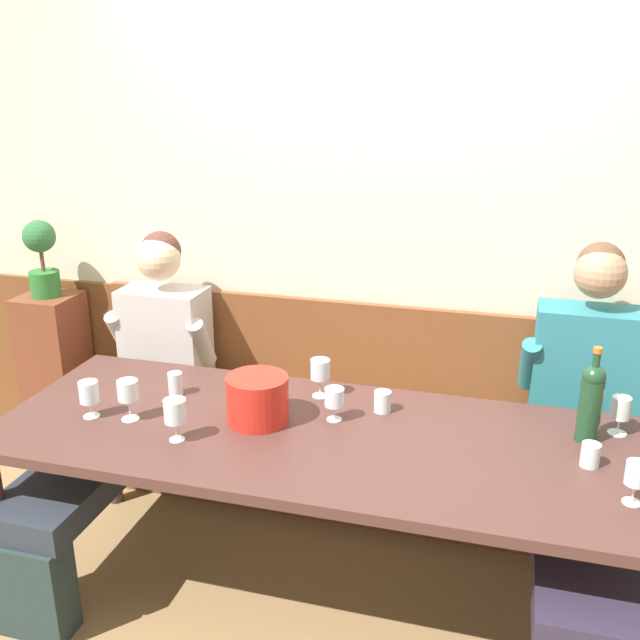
# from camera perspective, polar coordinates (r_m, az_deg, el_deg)

# --- Properties ---
(ground_plane) EXTENTS (6.80, 6.80, 0.02)m
(ground_plane) POSITION_cam_1_polar(r_m,az_deg,el_deg) (2.96, -0.54, -22.68)
(ground_plane) COLOR olive
(ground_plane) RESTS_ON ground
(room_wall_back) EXTENTS (6.80, 0.08, 2.80)m
(room_wall_back) POSITION_cam_1_polar(r_m,az_deg,el_deg) (3.31, 4.70, 9.31)
(room_wall_back) COLOR beige
(room_wall_back) RESTS_ON ground
(wood_wainscot_panel) EXTENTS (6.80, 0.03, 0.92)m
(wood_wainscot_panel) POSITION_cam_1_polar(r_m,az_deg,el_deg) (3.54, 4.12, -5.97)
(wood_wainscot_panel) COLOR brown
(wood_wainscot_panel) RESTS_ON ground
(wall_bench) EXTENTS (2.72, 0.42, 0.94)m
(wall_bench) POSITION_cam_1_polar(r_m,az_deg,el_deg) (3.44, 3.33, -10.11)
(wall_bench) COLOR brown
(wall_bench) RESTS_ON ground
(dining_table) EXTENTS (2.42, 0.90, 0.73)m
(dining_table) POSITION_cam_1_polar(r_m,az_deg,el_deg) (2.66, 0.13, -10.28)
(dining_table) COLOR #4A2C27
(dining_table) RESTS_ON ground
(person_center_right_seat) EXTENTS (0.50, 1.33, 1.26)m
(person_center_right_seat) POSITION_cam_1_polar(r_m,az_deg,el_deg) (3.31, -14.89, -5.53)
(person_center_right_seat) COLOR #243332
(person_center_right_seat) RESTS_ON ground
(person_left_seat) EXTENTS (0.54, 1.32, 1.33)m
(person_left_seat) POSITION_cam_1_polar(r_m,az_deg,el_deg) (2.91, 20.60, -9.45)
(person_left_seat) COLOR #272B40
(person_left_seat) RESTS_ON ground
(ice_bucket) EXTENTS (0.23, 0.23, 0.18)m
(ice_bucket) POSITION_cam_1_polar(r_m,az_deg,el_deg) (2.68, -4.99, -6.29)
(ice_bucket) COLOR red
(ice_bucket) RESTS_ON dining_table
(wine_bottle_clear_water) EXTENTS (0.08, 0.08, 0.35)m
(wine_bottle_clear_water) POSITION_cam_1_polar(r_m,az_deg,el_deg) (2.68, 20.76, -6.01)
(wine_bottle_clear_water) COLOR #1C4025
(wine_bottle_clear_water) RESTS_ON dining_table
(wine_glass_right_end) EXTENTS (0.07, 0.07, 0.14)m
(wine_glass_right_end) POSITION_cam_1_polar(r_m,az_deg,el_deg) (2.84, -17.91, -5.61)
(wine_glass_right_end) COLOR silver
(wine_glass_right_end) RESTS_ON dining_table
(wine_glass_center_rear) EXTENTS (0.07, 0.07, 0.14)m
(wine_glass_center_rear) POSITION_cam_1_polar(r_m,az_deg,el_deg) (2.79, 22.81, -6.55)
(wine_glass_center_rear) COLOR silver
(wine_glass_center_rear) RESTS_ON dining_table
(wine_glass_mid_right) EXTENTS (0.08, 0.08, 0.16)m
(wine_glass_mid_right) POSITION_cam_1_polar(r_m,az_deg,el_deg) (2.58, -11.47, -7.16)
(wine_glass_mid_right) COLOR silver
(wine_glass_mid_right) RESTS_ON dining_table
(wine_glass_center_front) EXTENTS (0.07, 0.07, 0.14)m
(wine_glass_center_front) POSITION_cam_1_polar(r_m,az_deg,el_deg) (2.39, 23.86, -11.27)
(wine_glass_center_front) COLOR silver
(wine_glass_center_front) RESTS_ON dining_table
(wine_glass_mid_left) EXTENTS (0.07, 0.07, 0.13)m
(wine_glass_mid_left) POSITION_cam_1_polar(r_m,az_deg,el_deg) (2.68, 1.15, -6.22)
(wine_glass_mid_left) COLOR silver
(wine_glass_mid_left) RESTS_ON dining_table
(wine_glass_near_bucket) EXTENTS (0.08, 0.08, 0.16)m
(wine_glass_near_bucket) POSITION_cam_1_polar(r_m,az_deg,el_deg) (2.76, -15.04, -5.50)
(wine_glass_near_bucket) COLOR silver
(wine_glass_near_bucket) RESTS_ON dining_table
(wine_glass_left_end) EXTENTS (0.08, 0.08, 0.16)m
(wine_glass_left_end) POSITION_cam_1_polar(r_m,az_deg,el_deg) (2.86, 0.02, -4.09)
(wine_glass_left_end) COLOR silver
(wine_glass_left_end) RESTS_ON dining_table
(water_tumbler_right) EXTENTS (0.06, 0.06, 0.09)m
(water_tumbler_right) POSITION_cam_1_polar(r_m,az_deg,el_deg) (2.96, -11.43, -5.00)
(water_tumbler_right) COLOR silver
(water_tumbler_right) RESTS_ON dining_table
(water_tumbler_left) EXTENTS (0.06, 0.06, 0.08)m
(water_tumbler_left) POSITION_cam_1_polar(r_m,az_deg,el_deg) (2.57, 20.72, -10.01)
(water_tumbler_left) COLOR silver
(water_tumbler_left) RESTS_ON dining_table
(water_tumbler_center) EXTENTS (0.07, 0.07, 0.08)m
(water_tumbler_center) POSITION_cam_1_polar(r_m,az_deg,el_deg) (2.77, 5.00, -6.48)
(water_tumbler_center) COLOR silver
(water_tumbler_center) RESTS_ON dining_table
(corner_pedestal) EXTENTS (0.28, 0.28, 0.88)m
(corner_pedestal) POSITION_cam_1_polar(r_m,az_deg,el_deg) (4.04, -20.18, -4.17)
(corner_pedestal) COLOR brown
(corner_pedestal) RESTS_ON ground
(potted_plant) EXTENTS (0.16, 0.16, 0.39)m
(potted_plant) POSITION_cam_1_polar(r_m,az_deg,el_deg) (3.85, -21.28, 4.78)
(potted_plant) COLOR #296D2C
(potted_plant) RESTS_ON corner_pedestal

